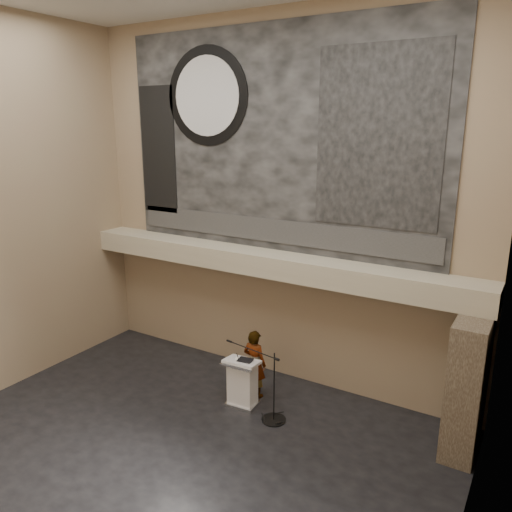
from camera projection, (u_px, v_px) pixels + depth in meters
The scene contains 18 objects.
floor at pixel (168, 458), 9.39m from camera, with size 10.00×10.00×0.00m, color black.
wall_back at pixel (274, 205), 11.59m from camera, with size 10.00×0.02×8.50m, color #90765B.
wall_right at pixel (482, 288), 5.79m from camera, with size 0.02×8.00×8.50m, color #90765B.
soffit at pixel (265, 263), 11.60m from camera, with size 10.00×0.80×0.50m, color tan.
sprinkler_left at pixel (208, 265), 12.43m from camera, with size 0.04×0.04×0.06m, color #B2893D.
sprinkler_right at pixel (340, 288), 10.69m from camera, with size 0.04×0.04×0.06m, color #B2893D.
banner at pixel (274, 141), 11.19m from camera, with size 8.00×0.05×5.00m, color black.
banner_text_strip at pixel (272, 231), 11.69m from camera, with size 7.76×0.02×0.55m, color #2E2E2E.
banner_clock_rim at pixel (207, 96), 11.80m from camera, with size 2.30×2.30×0.02m, color black.
banner_clock_face at pixel (206, 96), 11.78m from camera, with size 1.84×1.84×0.02m, color silver.
banner_building_print at pixel (378, 138), 9.94m from camera, with size 2.60×0.02×3.60m, color black.
banner_brick_print at pixel (158, 150), 12.93m from camera, with size 1.10×0.02×3.20m, color black.
stone_pier at pixel (467, 385), 9.33m from camera, with size 0.60×1.40×2.70m, color #433629.
lectern at pixel (242, 383), 11.00m from camera, with size 0.77×0.57×1.14m.
binder at pixel (245, 360), 10.81m from camera, with size 0.31×0.25×0.04m, color black.
papers at pixel (239, 360), 10.86m from camera, with size 0.20×0.27×0.01m, color white.
speaker_person at pixel (255, 363), 11.34m from camera, with size 0.59×0.38×1.60m, color silver.
mic_stand at pixel (272, 409), 10.54m from camera, with size 1.58×0.52×1.56m.
Camera 1 is at (5.58, -6.07, 6.11)m, focal length 35.00 mm.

